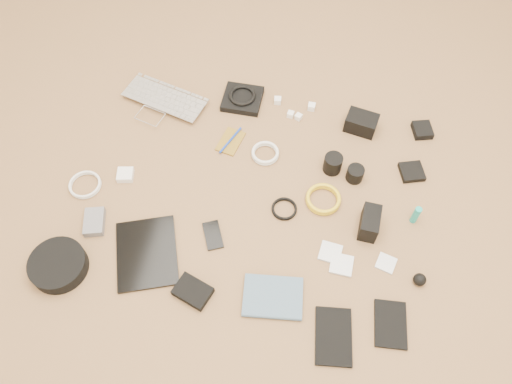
% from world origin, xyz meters
% --- Properties ---
extents(laptop, '(0.42, 0.34, 0.03)m').
position_xyz_m(laptop, '(-0.49, 0.39, 0.01)').
color(laptop, silver).
rests_on(laptop, ground).
extents(headphone_pouch, '(0.17, 0.16, 0.03)m').
position_xyz_m(headphone_pouch, '(-0.14, 0.50, 0.01)').
color(headphone_pouch, black).
rests_on(headphone_pouch, ground).
extents(headphones, '(0.14, 0.14, 0.01)m').
position_xyz_m(headphones, '(-0.14, 0.50, 0.04)').
color(headphones, black).
rests_on(headphones, headphone_pouch).
extents(charger_a, '(0.03, 0.03, 0.03)m').
position_xyz_m(charger_a, '(0.01, 0.52, 0.01)').
color(charger_a, white).
rests_on(charger_a, ground).
extents(charger_b, '(0.03, 0.03, 0.02)m').
position_xyz_m(charger_b, '(0.12, 0.44, 0.01)').
color(charger_b, white).
rests_on(charger_b, ground).
extents(charger_c, '(0.03, 0.03, 0.03)m').
position_xyz_m(charger_c, '(0.16, 0.51, 0.01)').
color(charger_c, white).
rests_on(charger_c, ground).
extents(charger_d, '(0.03, 0.03, 0.02)m').
position_xyz_m(charger_d, '(0.08, 0.45, 0.01)').
color(charger_d, white).
rests_on(charger_d, ground).
extents(dslr_camera, '(0.14, 0.11, 0.07)m').
position_xyz_m(dslr_camera, '(0.38, 0.44, 0.04)').
color(dslr_camera, black).
rests_on(dslr_camera, ground).
extents(lens_pouch, '(0.09, 0.10, 0.03)m').
position_xyz_m(lens_pouch, '(0.64, 0.46, 0.01)').
color(lens_pouch, black).
rests_on(lens_pouch, ground).
extents(notebook_olive, '(0.11, 0.14, 0.01)m').
position_xyz_m(notebook_olive, '(-0.14, 0.27, 0.00)').
color(notebook_olive, brown).
rests_on(notebook_olive, ground).
extents(pen_blue, '(0.07, 0.15, 0.01)m').
position_xyz_m(pen_blue, '(-0.14, 0.27, 0.01)').
color(pen_blue, '#1433A4').
rests_on(pen_blue, notebook_olive).
extents(cable_white_a, '(0.14, 0.14, 0.01)m').
position_xyz_m(cable_white_a, '(0.01, 0.23, 0.01)').
color(cable_white_a, silver).
rests_on(cable_white_a, ground).
extents(lens_a, '(0.10, 0.10, 0.08)m').
position_xyz_m(lens_a, '(0.28, 0.21, 0.04)').
color(lens_a, black).
rests_on(lens_a, ground).
extents(lens_b, '(0.09, 0.09, 0.06)m').
position_xyz_m(lens_b, '(0.37, 0.18, 0.03)').
color(lens_b, black).
rests_on(lens_b, ground).
extents(card_reader, '(0.11, 0.11, 0.02)m').
position_xyz_m(card_reader, '(0.60, 0.25, 0.01)').
color(card_reader, black).
rests_on(card_reader, ground).
extents(power_brick, '(0.07, 0.07, 0.03)m').
position_xyz_m(power_brick, '(-0.52, 0.02, 0.01)').
color(power_brick, white).
rests_on(power_brick, ground).
extents(cable_white_b, '(0.15, 0.15, 0.01)m').
position_xyz_m(cable_white_b, '(-0.66, -0.05, 0.01)').
color(cable_white_b, silver).
rests_on(cable_white_b, ground).
extents(cable_black, '(0.12, 0.12, 0.01)m').
position_xyz_m(cable_black, '(0.12, -0.01, 0.00)').
color(cable_black, black).
rests_on(cable_black, ground).
extents(cable_yellow, '(0.15, 0.15, 0.02)m').
position_xyz_m(cable_yellow, '(0.27, 0.05, 0.01)').
color(cable_yellow, gold).
rests_on(cable_yellow, ground).
extents(flash, '(0.07, 0.12, 0.09)m').
position_xyz_m(flash, '(0.44, -0.03, 0.04)').
color(flash, black).
rests_on(flash, ground).
extents(lens_cleaner, '(0.03, 0.03, 0.09)m').
position_xyz_m(lens_cleaner, '(0.61, 0.03, 0.04)').
color(lens_cleaner, teal).
rests_on(lens_cleaner, ground).
extents(battery_charger, '(0.10, 0.13, 0.03)m').
position_xyz_m(battery_charger, '(-0.56, -0.20, 0.02)').
color(battery_charger, slate).
rests_on(battery_charger, ground).
extents(tablet, '(0.29, 0.33, 0.01)m').
position_xyz_m(tablet, '(-0.34, -0.28, 0.01)').
color(tablet, black).
rests_on(tablet, ground).
extents(phone, '(0.10, 0.13, 0.01)m').
position_xyz_m(phone, '(-0.12, -0.17, 0.00)').
color(phone, black).
rests_on(phone, ground).
extents(filter_case_left, '(0.09, 0.09, 0.01)m').
position_xyz_m(filter_case_left, '(0.32, -0.16, 0.01)').
color(filter_case_left, silver).
rests_on(filter_case_left, ground).
extents(filter_case_mid, '(0.08, 0.08, 0.01)m').
position_xyz_m(filter_case_mid, '(0.36, -0.20, 0.01)').
color(filter_case_mid, silver).
rests_on(filter_case_mid, ground).
extents(filter_case_right, '(0.08, 0.08, 0.01)m').
position_xyz_m(filter_case_right, '(0.52, -0.17, 0.00)').
color(filter_case_right, silver).
rests_on(filter_case_right, ground).
extents(air_blower, '(0.05, 0.05, 0.05)m').
position_xyz_m(air_blower, '(0.63, -0.21, 0.02)').
color(air_blower, black).
rests_on(air_blower, ground).
extents(headphone_case, '(0.26, 0.26, 0.06)m').
position_xyz_m(headphone_case, '(-0.62, -0.39, 0.03)').
color(headphone_case, black).
rests_on(headphone_case, ground).
extents(drive_case, '(0.15, 0.12, 0.03)m').
position_xyz_m(drive_case, '(-0.14, -0.40, 0.02)').
color(drive_case, black).
rests_on(drive_case, ground).
extents(paperback, '(0.22, 0.17, 0.02)m').
position_xyz_m(paperback, '(0.15, -0.44, 0.01)').
color(paperback, '#465F77').
rests_on(paperback, ground).
extents(notebook_black_a, '(0.14, 0.20, 0.01)m').
position_xyz_m(notebook_black_a, '(0.36, -0.46, 0.01)').
color(notebook_black_a, black).
rests_on(notebook_black_a, ground).
extents(notebook_black_b, '(0.12, 0.17, 0.01)m').
position_xyz_m(notebook_black_b, '(0.54, -0.39, 0.01)').
color(notebook_black_b, black).
rests_on(notebook_black_b, ground).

